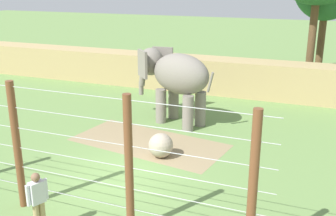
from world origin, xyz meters
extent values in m
plane|color=#6B8E4C|center=(0.00, 0.00, 0.00)|extent=(120.00, 120.00, 0.00)
cube|color=#937F5B|center=(-0.33, 3.13, 0.00)|extent=(6.35, 3.72, 0.01)
cube|color=tan|center=(0.00, 11.47, 0.96)|extent=(36.00, 1.80, 1.92)
cylinder|color=gray|center=(-0.80, 5.53, 0.76)|extent=(0.48, 0.48, 1.52)
cylinder|color=gray|center=(-0.51, 6.32, 0.76)|extent=(0.48, 0.48, 1.52)
cylinder|color=gray|center=(0.65, 4.99, 0.76)|extent=(0.48, 0.48, 1.52)
cylinder|color=gray|center=(0.95, 5.77, 0.76)|extent=(0.48, 0.48, 1.52)
ellipsoid|color=gray|center=(0.07, 5.65, 2.26)|extent=(3.18, 2.42, 1.74)
ellipsoid|color=gray|center=(-1.59, 6.27, 2.56)|extent=(1.43, 1.50, 1.26)
cube|color=gray|center=(-1.71, 5.63, 2.56)|extent=(0.76, 0.77, 1.20)
cube|color=gray|center=(-1.26, 6.85, 2.56)|extent=(0.98, 0.18, 1.20)
cylinder|color=gray|center=(-2.02, 6.44, 2.12)|extent=(0.62, 0.51, 0.68)
cylinder|color=gray|center=(-2.15, 6.48, 1.64)|extent=(0.46, 0.40, 0.64)
cylinder|color=gray|center=(-2.23, 6.51, 1.19)|extent=(0.29, 0.29, 0.60)
cylinder|color=gray|center=(1.55, 5.10, 2.15)|extent=(0.35, 0.22, 0.87)
sphere|color=tan|center=(0.64, 2.07, 0.44)|extent=(0.89, 0.89, 0.89)
cylinder|color=brown|center=(-1.68, -2.40, 1.81)|extent=(0.21, 0.21, 3.61)
cylinder|color=brown|center=(1.70, -2.40, 1.81)|extent=(0.21, 0.21, 3.61)
cylinder|color=brown|center=(4.65, -2.40, 1.81)|extent=(0.21, 0.21, 3.61)
cylinder|color=#B7B7BC|center=(0.00, -2.40, 0.65)|extent=(10.30, 0.02, 0.02)
cylinder|color=#B7B7BC|center=(0.00, -2.40, 1.21)|extent=(10.30, 0.02, 0.02)
cylinder|color=#B7B7BC|center=(0.00, -2.40, 1.78)|extent=(10.30, 0.02, 0.02)
cylinder|color=#B7B7BC|center=(0.00, -2.40, 2.34)|extent=(10.30, 0.02, 0.02)
cylinder|color=#B7B7BC|center=(0.00, -2.40, 2.91)|extent=(10.30, 0.02, 0.02)
cylinder|color=#B7B7BC|center=(0.00, -2.40, 3.47)|extent=(10.30, 0.02, 0.02)
cube|color=silver|center=(-0.36, -3.31, 1.16)|extent=(0.34, 0.42, 0.56)
sphere|color=#846047|center=(-0.36, -3.31, 1.56)|extent=(0.22, 0.22, 0.22)
cylinder|color=silver|center=(-0.45, -3.53, 1.16)|extent=(0.12, 0.12, 0.54)
cylinder|color=silver|center=(-0.27, -3.08, 1.16)|extent=(0.12, 0.12, 0.54)
cube|color=black|center=(-0.33, -3.03, 0.94)|extent=(0.04, 0.07, 0.14)
cylinder|color=brown|center=(4.85, 14.80, 2.64)|extent=(0.44, 0.44, 5.28)
cylinder|color=brown|center=(5.33, 16.70, 2.05)|extent=(0.44, 0.44, 4.11)
camera|label=1|loc=(5.83, -10.23, 6.05)|focal=43.22mm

